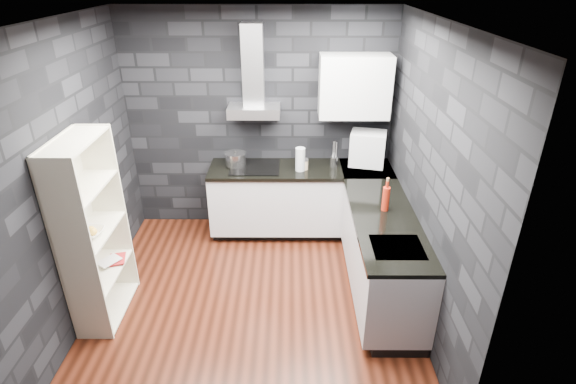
{
  "coord_description": "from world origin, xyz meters",
  "views": [
    {
      "loc": [
        0.37,
        -3.65,
        3.07
      ],
      "look_at": [
        0.35,
        0.45,
        1.0
      ],
      "focal_mm": 28.0,
      "sensor_mm": 36.0,
      "label": 1
    }
  ],
  "objects_px": {
    "storage_jar": "(304,165)",
    "bookshelf": "(93,233)",
    "fruit_bowl": "(90,233)",
    "appliance_garage": "(368,148)",
    "red_bottle": "(386,199)",
    "pot": "(236,159)",
    "glass_vase": "(300,159)",
    "utensil_crock": "(334,162)"
  },
  "relations": [
    {
      "from": "storage_jar",
      "to": "fruit_bowl",
      "type": "height_order",
      "value": "storage_jar"
    },
    {
      "from": "pot",
      "to": "red_bottle",
      "type": "distance_m",
      "value": 1.94
    },
    {
      "from": "bookshelf",
      "to": "fruit_bowl",
      "type": "bearing_deg",
      "value": -96.13
    },
    {
      "from": "utensil_crock",
      "to": "bookshelf",
      "type": "relative_size",
      "value": 0.07
    },
    {
      "from": "appliance_garage",
      "to": "glass_vase",
      "type": "bearing_deg",
      "value": -156.91
    },
    {
      "from": "appliance_garage",
      "to": "bookshelf",
      "type": "height_order",
      "value": "bookshelf"
    },
    {
      "from": "glass_vase",
      "to": "red_bottle",
      "type": "distance_m",
      "value": 1.27
    },
    {
      "from": "fruit_bowl",
      "to": "bookshelf",
      "type": "bearing_deg",
      "value": 90.0
    },
    {
      "from": "pot",
      "to": "appliance_garage",
      "type": "bearing_deg",
      "value": 0.42
    },
    {
      "from": "pot",
      "to": "appliance_garage",
      "type": "height_order",
      "value": "appliance_garage"
    },
    {
      "from": "bookshelf",
      "to": "fruit_bowl",
      "type": "height_order",
      "value": "bookshelf"
    },
    {
      "from": "utensil_crock",
      "to": "appliance_garage",
      "type": "xyz_separation_m",
      "value": [
        0.4,
        0.02,
        0.16
      ]
    },
    {
      "from": "appliance_garage",
      "to": "red_bottle",
      "type": "distance_m",
      "value": 1.11
    },
    {
      "from": "storage_jar",
      "to": "bookshelf",
      "type": "relative_size",
      "value": 0.06
    },
    {
      "from": "storage_jar",
      "to": "appliance_garage",
      "type": "bearing_deg",
      "value": 7.98
    },
    {
      "from": "storage_jar",
      "to": "utensil_crock",
      "type": "height_order",
      "value": "utensil_crock"
    },
    {
      "from": "appliance_garage",
      "to": "fruit_bowl",
      "type": "relative_size",
      "value": 1.72
    },
    {
      "from": "appliance_garage",
      "to": "fruit_bowl",
      "type": "distance_m",
      "value": 3.16
    },
    {
      "from": "utensil_crock",
      "to": "red_bottle",
      "type": "distance_m",
      "value": 1.16
    },
    {
      "from": "glass_vase",
      "to": "bookshelf",
      "type": "relative_size",
      "value": 0.16
    },
    {
      "from": "glass_vase",
      "to": "bookshelf",
      "type": "bearing_deg",
      "value": -143.68
    },
    {
      "from": "pot",
      "to": "red_bottle",
      "type": "height_order",
      "value": "red_bottle"
    },
    {
      "from": "storage_jar",
      "to": "appliance_garage",
      "type": "xyz_separation_m",
      "value": [
        0.76,
        0.11,
        0.17
      ]
    },
    {
      "from": "storage_jar",
      "to": "bookshelf",
      "type": "xyz_separation_m",
      "value": [
        -1.96,
        -1.44,
        -0.06
      ]
    },
    {
      "from": "storage_jar",
      "to": "red_bottle",
      "type": "bearing_deg",
      "value": -52.1
    },
    {
      "from": "utensil_crock",
      "to": "red_bottle",
      "type": "xyz_separation_m",
      "value": [
        0.41,
        -1.08,
        0.06
      ]
    },
    {
      "from": "glass_vase",
      "to": "fruit_bowl",
      "type": "distance_m",
      "value": 2.41
    },
    {
      "from": "red_bottle",
      "to": "bookshelf",
      "type": "bearing_deg",
      "value": -170.84
    },
    {
      "from": "pot",
      "to": "bookshelf",
      "type": "xyz_separation_m",
      "value": [
        -1.13,
        -1.53,
        -0.08
      ]
    },
    {
      "from": "utensil_crock",
      "to": "fruit_bowl",
      "type": "distance_m",
      "value": 2.8
    },
    {
      "from": "red_bottle",
      "to": "appliance_garage",
      "type": "bearing_deg",
      "value": 90.89
    },
    {
      "from": "bookshelf",
      "to": "fruit_bowl",
      "type": "relative_size",
      "value": 7.67
    },
    {
      "from": "storage_jar",
      "to": "red_bottle",
      "type": "height_order",
      "value": "red_bottle"
    },
    {
      "from": "utensil_crock",
      "to": "fruit_bowl",
      "type": "bearing_deg",
      "value": -145.76
    },
    {
      "from": "utensil_crock",
      "to": "pot",
      "type": "bearing_deg",
      "value": 179.5
    },
    {
      "from": "pot",
      "to": "utensil_crock",
      "type": "height_order",
      "value": "pot"
    },
    {
      "from": "appliance_garage",
      "to": "fruit_bowl",
      "type": "height_order",
      "value": "appliance_garage"
    },
    {
      "from": "glass_vase",
      "to": "appliance_garage",
      "type": "relative_size",
      "value": 0.69
    },
    {
      "from": "red_bottle",
      "to": "bookshelf",
      "type": "xyz_separation_m",
      "value": [
        -2.73,
        -0.44,
        -0.12
      ]
    },
    {
      "from": "storage_jar",
      "to": "appliance_garage",
      "type": "distance_m",
      "value": 0.78
    },
    {
      "from": "pot",
      "to": "storage_jar",
      "type": "xyz_separation_m",
      "value": [
        0.82,
        -0.09,
        -0.03
      ]
    },
    {
      "from": "appliance_garage",
      "to": "bookshelf",
      "type": "bearing_deg",
      "value": -137.03
    }
  ]
}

